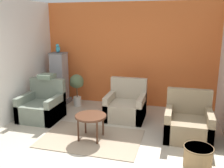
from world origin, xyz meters
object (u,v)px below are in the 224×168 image
at_px(armchair_middle, 126,106).
at_px(wicker_basket, 198,156).
at_px(coffee_table, 91,118).
at_px(potted_plant, 77,85).
at_px(armchair_left, 42,107).
at_px(birdcage, 60,79).
at_px(parrot, 58,49).
at_px(armchair_right, 188,124).

xyz_separation_m(armchair_middle, wicker_basket, (1.51, -1.69, -0.11)).
distance_m(coffee_table, wicker_basket, 2.00).
height_order(armchair_middle, potted_plant, armchair_middle).
bearing_deg(wicker_basket, armchair_left, 161.62).
bearing_deg(wicker_basket, armchair_middle, 131.92).
bearing_deg(coffee_table, armchair_left, 155.11).
height_order(birdcage, potted_plant, birdcage).
bearing_deg(wicker_basket, parrot, 146.50).
height_order(coffee_table, wicker_basket, coffee_table).
bearing_deg(wicker_basket, coffee_table, 166.83).
height_order(coffee_table, birdcage, birdcage).
distance_m(armchair_middle, birdcage, 2.15).
distance_m(armchair_left, wicker_basket, 3.56).
relative_size(armchair_right, wicker_basket, 2.01).
bearing_deg(parrot, wicker_basket, -33.50).
bearing_deg(parrot, coffee_table, -49.71).
bearing_deg(birdcage, potted_plant, -12.72).
relative_size(armchair_left, armchair_right, 1.00).
bearing_deg(parrot, armchair_middle, -17.84).
bearing_deg(birdcage, armchair_left, -82.81).
height_order(coffee_table, armchair_left, armchair_left).
height_order(armchair_right, parrot, parrot).
relative_size(armchair_left, parrot, 3.86).
bearing_deg(potted_plant, armchair_middle, -19.68).
distance_m(armchair_right, armchair_middle, 1.54).
relative_size(armchair_left, birdcage, 0.65).
height_order(armchair_middle, wicker_basket, armchair_middle).
xyz_separation_m(armchair_left, parrot, (-0.15, 1.21, 1.23)).
relative_size(armchair_right, armchair_middle, 1.00).
bearing_deg(armchair_middle, wicker_basket, -48.08).
relative_size(birdcage, parrot, 5.98).
distance_m(armchair_right, potted_plant, 3.09).
xyz_separation_m(coffee_table, armchair_middle, (0.42, 1.24, -0.15)).
relative_size(parrot, potted_plant, 0.27).
height_order(birdcage, parrot, parrot).
bearing_deg(potted_plant, armchair_right, -22.99).
distance_m(coffee_table, armchair_right, 1.88).
bearing_deg(coffee_table, armchair_middle, 71.41).
relative_size(potted_plant, wicker_basket, 1.91).
xyz_separation_m(parrot, wicker_basket, (3.53, -2.33, -1.33)).
height_order(parrot, wicker_basket, parrot).
xyz_separation_m(parrot, potted_plant, (0.56, -0.13, -0.92)).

